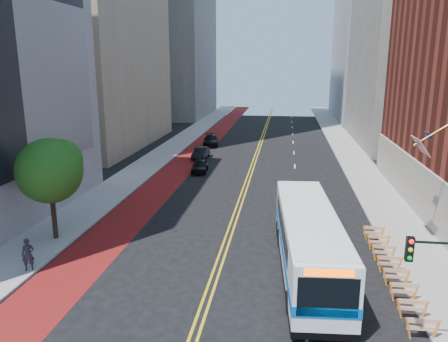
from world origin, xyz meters
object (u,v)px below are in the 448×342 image
at_px(street_tree, 50,168).
at_px(car_a, 200,166).
at_px(traffic_signal, 438,276).
at_px(transit_bus, 308,240).
at_px(car_b, 201,153).
at_px(car_c, 211,140).
at_px(pedestrian, 28,255).

relative_size(street_tree, car_a, 1.70).
relative_size(street_tree, traffic_signal, 1.32).
distance_m(transit_bus, car_b, 31.03).
bearing_deg(car_a, car_c, 91.01).
distance_m(transit_bus, pedestrian, 15.65).
xyz_separation_m(street_tree, car_b, (4.61, 26.45, -4.20)).
distance_m(street_tree, pedestrian, 6.05).
xyz_separation_m(transit_bus, pedestrian, (-15.45, -2.33, -0.82)).
bearing_deg(pedestrian, traffic_signal, -40.99).
distance_m(car_a, car_b, 6.78).
bearing_deg(street_tree, car_b, 80.12).
bearing_deg(street_tree, car_c, 83.17).
bearing_deg(car_c, traffic_signal, -78.05).
relative_size(traffic_signal, car_c, 0.99).
distance_m(car_a, pedestrian, 24.87).
height_order(car_a, car_c, car_c).
distance_m(street_tree, car_b, 27.17).
bearing_deg(pedestrian, transit_bus, -18.37).
bearing_deg(transit_bus, car_b, 108.05).
bearing_deg(traffic_signal, car_b, 114.03).
relative_size(transit_bus, car_a, 3.38).
height_order(street_tree, transit_bus, street_tree).
distance_m(street_tree, car_c, 36.13).
distance_m(car_a, car_c, 15.94).
height_order(car_c, pedestrian, pedestrian).
height_order(street_tree, car_b, street_tree).
relative_size(transit_bus, car_b, 3.09).
bearing_deg(pedestrian, car_a, 51.60).
relative_size(transit_bus, pedestrian, 7.27).
height_order(traffic_signal, car_c, traffic_signal).
xyz_separation_m(transit_bus, car_b, (-11.69, 28.72, -1.18)).
distance_m(car_c, pedestrian, 40.38).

